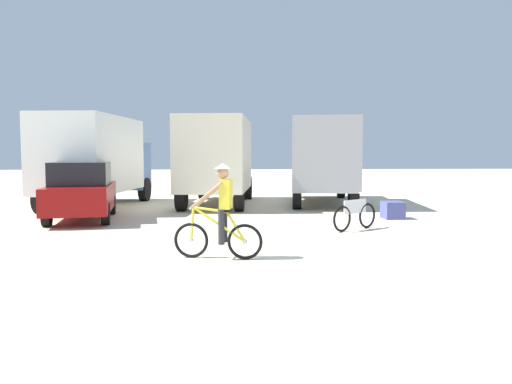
{
  "coord_description": "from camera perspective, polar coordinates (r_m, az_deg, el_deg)",
  "views": [
    {
      "loc": [
        -1.16,
        -7.97,
        1.98
      ],
      "look_at": [
        -0.31,
        3.88,
        1.1
      ],
      "focal_mm": 35.25,
      "sensor_mm": 36.0,
      "label": 1
    }
  ],
  "objects": [
    {
      "name": "box_truck_white_box",
      "position": [
        19.76,
        -17.62,
        3.74
      ],
      "size": [
        3.19,
        6.99,
        3.35
      ],
      "color": "white",
      "rests_on": "ground"
    },
    {
      "name": "cyclist_orange_shirt",
      "position": [
        9.56,
        -4.03,
        -2.59
      ],
      "size": [
        1.7,
        0.59,
        1.82
      ],
      "color": "black",
      "rests_on": "ground"
    },
    {
      "name": "supply_crate",
      "position": [
        16.16,
        15.25,
        -2.0
      ],
      "size": [
        0.59,
        0.7,
        0.53
      ],
      "primitive_type": "cube",
      "rotation": [
        0.0,
        0.0,
        0.0
      ],
      "color": "#4C5199",
      "rests_on": "ground"
    },
    {
      "name": "bicycle_spare",
      "position": [
        13.51,
        11.18,
        -2.57
      ],
      "size": [
        1.42,
        1.08,
        0.97
      ],
      "color": "black",
      "rests_on": "ground"
    },
    {
      "name": "ground_plane",
      "position": [
        8.29,
        4.12,
        -9.59
      ],
      "size": [
        120.0,
        120.0,
        0.0
      ],
      "primitive_type": "plane",
      "color": "beige"
    },
    {
      "name": "sedan_parked",
      "position": [
        16.08,
        -19.17,
        0.09
      ],
      "size": [
        2.33,
        4.41,
        1.76
      ],
      "color": "maroon",
      "rests_on": "ground"
    },
    {
      "name": "box_truck_grey_hauler",
      "position": [
        20.6,
        7.51,
        3.91
      ],
      "size": [
        3.31,
        7.02,
        3.35
      ],
      "color": "#9E9EA3",
      "rests_on": "ground"
    },
    {
      "name": "box_truck_cream_rv",
      "position": [
        19.86,
        -4.35,
        3.93
      ],
      "size": [
        3.12,
        6.97,
        3.35
      ],
      "color": "beige",
      "rests_on": "ground"
    }
  ]
}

